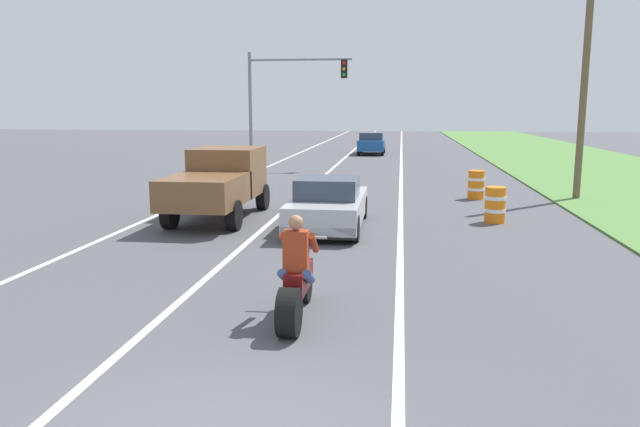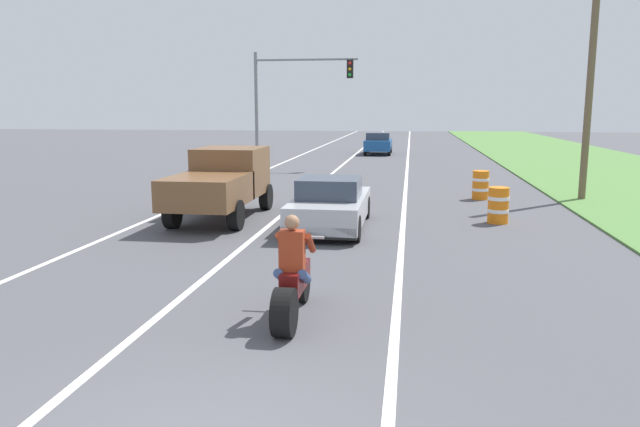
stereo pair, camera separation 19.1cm
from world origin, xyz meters
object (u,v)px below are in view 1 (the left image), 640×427
Objects in this scene: motorcycle_with_rider at (296,283)px; traffic_light_mast_near at (282,90)px; sports_car_silver at (328,205)px; construction_barrel_nearest at (495,205)px; distant_car_far_ahead at (372,143)px; construction_barrel_mid at (476,185)px; pickup_truck_left_lane_brown at (219,180)px.

motorcycle_with_rider is 23.66m from traffic_light_mast_near.
sports_car_silver is 4.72m from construction_barrel_nearest.
traffic_light_mast_near reaches higher than construction_barrel_nearest.
sports_car_silver is 1.08× the size of distant_car_far_ahead.
traffic_light_mast_near reaches higher than distant_car_far_ahead.
traffic_light_mast_near is (-4.30, 15.81, 3.42)m from sports_car_silver.
motorcycle_with_rider reaches higher than construction_barrel_mid.
construction_barrel_mid is (7.77, 4.90, -0.60)m from pickup_truck_left_lane_brown.
motorcycle_with_rider is 33.57m from distant_car_far_ahead.
construction_barrel_nearest is 1.00× the size of construction_barrel_mid.
traffic_light_mast_near is at bearing 93.98° from pickup_truck_left_lane_brown.
sports_car_silver is 0.72× the size of traffic_light_mast_near.
sports_car_silver is at bearing -89.66° from distant_car_far_ahead.
construction_barrel_nearest is 25.44m from distant_car_far_ahead.
distant_car_far_ahead is (-4.66, 20.52, 0.27)m from construction_barrel_mid.
construction_barrel_nearest is at bearing -90.11° from construction_barrel_mid.
pickup_truck_left_lane_brown is at bearing -96.99° from distant_car_far_ahead.
sports_car_silver is (-0.37, 7.12, 0.04)m from motorcycle_with_rider.
construction_barrel_nearest is (7.76, 0.41, -0.60)m from pickup_truck_left_lane_brown.
traffic_light_mast_near is 6.00× the size of construction_barrel_mid.
pickup_truck_left_lane_brown is at bearing 162.62° from sports_car_silver.
sports_car_silver is at bearing -17.38° from pickup_truck_left_lane_brown.
distant_car_far_ahead is at bearing 90.91° from motorcycle_with_rider.
construction_barrel_mid is at bearing 52.80° from sports_car_silver.
construction_barrel_nearest and construction_barrel_mid have the same top height.
construction_barrel_mid is 0.25× the size of distant_car_far_ahead.
distant_car_far_ahead reaches higher than construction_barrel_nearest.
pickup_truck_left_lane_brown reaches higher than distant_car_far_ahead.
motorcycle_with_rider is at bearing -86.99° from sports_car_silver.
sports_car_silver is 3.46m from pickup_truck_left_lane_brown.
traffic_light_mast_near is (-1.03, 14.79, 2.94)m from pickup_truck_left_lane_brown.
distant_car_far_ahead is (-0.53, 33.57, 0.18)m from motorcycle_with_rider.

